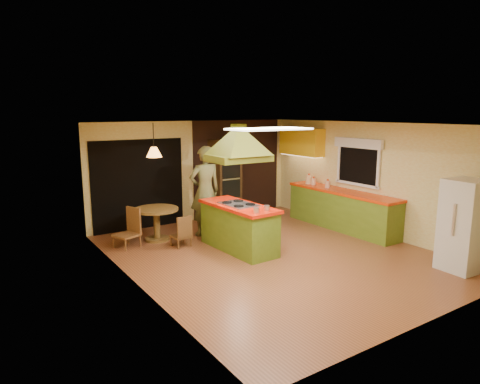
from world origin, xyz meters
TOP-DOWN VIEW (x-y plane):
  - ground at (0.00, 0.00)m, footprint 6.50×6.50m
  - room_walls at (0.00, 0.00)m, footprint 5.50×6.50m
  - ceiling_plane at (0.00, 0.00)m, footprint 6.50×6.50m
  - brick_panel at (1.25, 3.23)m, footprint 2.64×0.03m
  - nook_opening at (-1.50, 3.23)m, footprint 2.20×0.03m
  - right_counter at (2.45, 0.60)m, footprint 0.62×3.05m
  - upper_cabinets at (2.57, 2.20)m, footprint 0.34×1.40m
  - window_right at (2.70, 0.40)m, footprint 0.12×1.35m
  - fluor_panel at (-1.10, -1.20)m, footprint 1.20×0.60m
  - kitchen_island at (-0.42, 0.65)m, footprint 0.83×1.88m
  - range_hood at (-0.42, 0.65)m, footprint 1.12×0.81m
  - man at (-0.47, 1.92)m, footprint 0.76×0.53m
  - refrigerator at (2.21, -2.43)m, footprint 0.69×0.65m
  - wall_oven at (0.68, 2.95)m, footprint 0.69×0.62m
  - dining_table at (-1.54, 2.14)m, footprint 0.94×0.94m
  - chair_left at (-2.24, 2.04)m, footprint 0.56×0.56m
  - chair_near at (-1.29, 1.49)m, footprint 0.39×0.39m
  - pendant_lamp at (-1.54, 2.14)m, footprint 0.35×0.35m
  - canister_large at (2.40, 1.69)m, footprint 0.19×0.19m
  - canister_medium at (2.40, 1.03)m, footprint 0.14×0.14m
  - canister_small at (2.40, 1.52)m, footprint 0.13×0.13m

SIDE VIEW (x-z plane):
  - ground at x=0.00m, z-range 0.00..0.00m
  - chair_near at x=-1.29m, z-range 0.00..0.65m
  - chair_left at x=-2.24m, z-range 0.00..0.80m
  - right_counter at x=2.45m, z-range 0.00..0.92m
  - kitchen_island at x=-0.42m, z-range 0.00..0.94m
  - dining_table at x=-1.54m, z-range 0.14..0.84m
  - refrigerator at x=2.21m, z-range 0.00..1.60m
  - man at x=-0.47m, z-range 0.00..2.00m
  - canister_small at x=2.40m, z-range 0.92..1.09m
  - canister_medium at x=2.40m, z-range 0.92..1.09m
  - wall_oven at x=0.68m, z-range 0.00..2.03m
  - canister_large at x=2.40m, z-range 0.92..1.14m
  - nook_opening at x=-1.50m, z-range 0.00..2.10m
  - room_walls at x=0.00m, z-range -2.00..4.50m
  - brick_panel at x=1.25m, z-range 0.00..2.50m
  - window_right at x=2.70m, z-range 1.24..2.30m
  - pendant_lamp at x=-1.54m, z-range 1.80..2.00m
  - upper_cabinets at x=2.57m, z-range 1.60..2.30m
  - range_hood at x=-0.42m, z-range 1.84..2.65m
  - fluor_panel at x=-1.10m, z-range 2.47..2.50m
  - ceiling_plane at x=0.00m, z-range 2.50..2.50m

